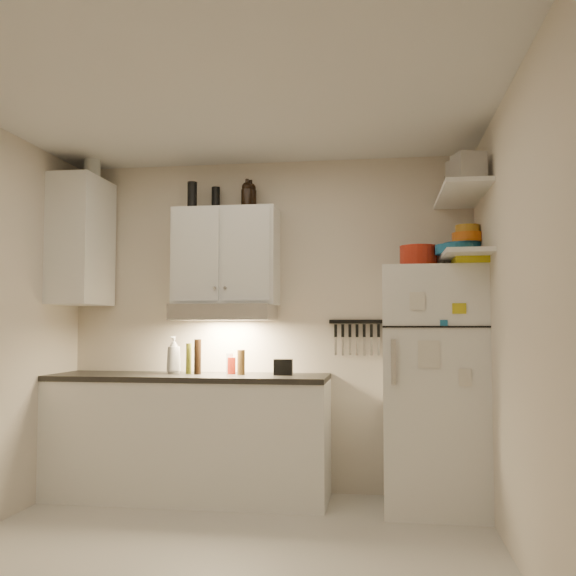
# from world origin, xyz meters

# --- Properties ---
(floor) EXTENTS (3.20, 3.00, 0.02)m
(floor) POSITION_xyz_m (0.00, 0.00, -0.01)
(floor) COLOR beige
(floor) RESTS_ON ground
(ceiling) EXTENTS (3.20, 3.00, 0.02)m
(ceiling) POSITION_xyz_m (0.00, 0.00, 2.61)
(ceiling) COLOR silver
(ceiling) RESTS_ON ground
(back_wall) EXTENTS (3.20, 0.02, 2.60)m
(back_wall) POSITION_xyz_m (0.00, 1.51, 1.30)
(back_wall) COLOR beige
(back_wall) RESTS_ON ground
(right_wall) EXTENTS (0.02, 3.00, 2.60)m
(right_wall) POSITION_xyz_m (1.61, 0.00, 1.30)
(right_wall) COLOR beige
(right_wall) RESTS_ON ground
(base_cabinet) EXTENTS (2.10, 0.60, 0.88)m
(base_cabinet) POSITION_xyz_m (-0.55, 1.20, 0.44)
(base_cabinet) COLOR white
(base_cabinet) RESTS_ON floor
(countertop) EXTENTS (2.10, 0.62, 0.04)m
(countertop) POSITION_xyz_m (-0.55, 1.20, 0.90)
(countertop) COLOR #272521
(countertop) RESTS_ON base_cabinet
(upper_cabinet) EXTENTS (0.80, 0.33, 0.75)m
(upper_cabinet) POSITION_xyz_m (-0.30, 1.33, 1.83)
(upper_cabinet) COLOR white
(upper_cabinet) RESTS_ON back_wall
(side_cabinet) EXTENTS (0.33, 0.55, 1.00)m
(side_cabinet) POSITION_xyz_m (-1.44, 1.20, 1.95)
(side_cabinet) COLOR white
(side_cabinet) RESTS_ON left_wall
(range_hood) EXTENTS (0.76, 0.46, 0.12)m
(range_hood) POSITION_xyz_m (-0.30, 1.27, 1.39)
(range_hood) COLOR silver
(range_hood) RESTS_ON back_wall
(fridge) EXTENTS (0.70, 0.68, 1.70)m
(fridge) POSITION_xyz_m (1.25, 1.16, 0.85)
(fridge) COLOR white
(fridge) RESTS_ON floor
(shelf_hi) EXTENTS (0.30, 0.95, 0.03)m
(shelf_hi) POSITION_xyz_m (1.45, 1.02, 2.20)
(shelf_hi) COLOR white
(shelf_hi) RESTS_ON right_wall
(shelf_lo) EXTENTS (0.30, 0.95, 0.03)m
(shelf_lo) POSITION_xyz_m (1.45, 1.02, 1.76)
(shelf_lo) COLOR white
(shelf_lo) RESTS_ON right_wall
(knife_strip) EXTENTS (0.42, 0.02, 0.03)m
(knife_strip) POSITION_xyz_m (0.70, 1.49, 1.32)
(knife_strip) COLOR black
(knife_strip) RESTS_ON back_wall
(dutch_oven) EXTENTS (0.34, 0.34, 0.15)m
(dutch_oven) POSITION_xyz_m (1.15, 1.09, 1.78)
(dutch_oven) COLOR #A72413
(dutch_oven) RESTS_ON fridge
(book_stack) EXTENTS (0.22, 0.28, 0.09)m
(book_stack) POSITION_xyz_m (1.49, 0.92, 1.75)
(book_stack) COLOR gold
(book_stack) RESTS_ON fridge
(spice_jar) EXTENTS (0.07, 0.07, 0.09)m
(spice_jar) POSITION_xyz_m (1.32, 1.13, 1.75)
(spice_jar) COLOR silver
(spice_jar) RESTS_ON fridge
(stock_pot) EXTENTS (0.32, 0.32, 0.19)m
(stock_pot) POSITION_xyz_m (1.50, 1.35, 2.31)
(stock_pot) COLOR silver
(stock_pot) RESTS_ON shelf_hi
(tin_a) EXTENTS (0.26, 0.25, 0.21)m
(tin_a) POSITION_xyz_m (1.47, 0.95, 2.32)
(tin_a) COLOR #AAAAAD
(tin_a) RESTS_ON shelf_hi
(tin_b) EXTENTS (0.22, 0.22, 0.18)m
(tin_b) POSITION_xyz_m (1.46, 0.68, 2.30)
(tin_b) COLOR #AAAAAD
(tin_b) RESTS_ON shelf_hi
(bowl_teal) EXTENTS (0.28, 0.28, 0.11)m
(bowl_teal) POSITION_xyz_m (1.48, 1.26, 1.83)
(bowl_teal) COLOR #1A6290
(bowl_teal) RESTS_ON shelf_lo
(bowl_orange) EXTENTS (0.22, 0.22, 0.07)m
(bowl_orange) POSITION_xyz_m (1.51, 1.21, 1.92)
(bowl_orange) COLOR orange
(bowl_orange) RESTS_ON bowl_teal
(bowl_yellow) EXTENTS (0.18, 0.18, 0.06)m
(bowl_yellow) POSITION_xyz_m (1.51, 1.21, 1.98)
(bowl_yellow) COLOR #C38722
(bowl_yellow) RESTS_ON bowl_orange
(plates) EXTENTS (0.31, 0.31, 0.06)m
(plates) POSITION_xyz_m (1.39, 0.96, 1.81)
(plates) COLOR #1A6290
(plates) RESTS_ON shelf_lo
(growler_a) EXTENTS (0.10, 0.10, 0.22)m
(growler_a) POSITION_xyz_m (-0.14, 1.36, 2.31)
(growler_a) COLOR black
(growler_a) RESTS_ON upper_cabinet
(growler_b) EXTENTS (0.10, 0.10, 0.22)m
(growler_b) POSITION_xyz_m (-0.12, 1.40, 2.31)
(growler_b) COLOR black
(growler_b) RESTS_ON upper_cabinet
(thermos_a) EXTENTS (0.08, 0.08, 0.19)m
(thermos_a) POSITION_xyz_m (-0.41, 1.41, 2.30)
(thermos_a) COLOR black
(thermos_a) RESTS_ON upper_cabinet
(thermos_b) EXTENTS (0.10, 0.10, 0.22)m
(thermos_b) POSITION_xyz_m (-0.57, 1.31, 2.31)
(thermos_b) COLOR black
(thermos_b) RESTS_ON upper_cabinet
(side_jar) EXTENTS (0.14, 0.14, 0.17)m
(side_jar) POSITION_xyz_m (-1.36, 1.21, 2.53)
(side_jar) COLOR silver
(side_jar) RESTS_ON side_cabinet
(soap_bottle) EXTENTS (0.15, 0.15, 0.32)m
(soap_bottle) POSITION_xyz_m (-0.70, 1.27, 1.08)
(soap_bottle) COLOR white
(soap_bottle) RESTS_ON countertop
(pepper_mill) EXTENTS (0.06, 0.06, 0.19)m
(pepper_mill) POSITION_xyz_m (-0.16, 1.23, 1.01)
(pepper_mill) COLOR brown
(pepper_mill) RESTS_ON countertop
(oil_bottle) EXTENTS (0.05, 0.05, 0.23)m
(oil_bottle) POSITION_xyz_m (-0.57, 1.25, 1.04)
(oil_bottle) COLOR #5D6018
(oil_bottle) RESTS_ON countertop
(vinegar_bottle) EXTENTS (0.06, 0.06, 0.27)m
(vinegar_bottle) POSITION_xyz_m (-0.49, 1.22, 1.05)
(vinegar_bottle) COLOR black
(vinegar_bottle) RESTS_ON countertop
(clear_bottle) EXTENTS (0.07, 0.07, 0.16)m
(clear_bottle) POSITION_xyz_m (-0.26, 1.31, 1.00)
(clear_bottle) COLOR silver
(clear_bottle) RESTS_ON countertop
(red_jar) EXTENTS (0.08, 0.08, 0.13)m
(red_jar) POSITION_xyz_m (-0.24, 1.29, 0.98)
(red_jar) COLOR #A72413
(red_jar) RESTS_ON countertop
(caddy) EXTENTS (0.14, 0.11, 0.12)m
(caddy) POSITION_xyz_m (0.16, 1.24, 0.98)
(caddy) COLOR black
(caddy) RESTS_ON countertop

